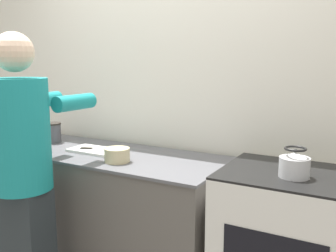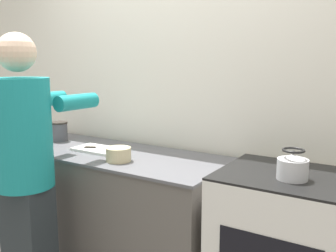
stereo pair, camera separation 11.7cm
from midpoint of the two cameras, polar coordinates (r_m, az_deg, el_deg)
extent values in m
cube|color=silver|center=(2.71, 0.31, 5.37)|extent=(8.00, 0.05, 2.60)
cube|color=#5B5651|center=(2.81, -10.67, -12.92)|extent=(1.72, 0.65, 0.86)
cube|color=#56565B|center=(2.67, -10.96, -4.16)|extent=(1.74, 0.67, 0.02)
cube|color=black|center=(2.07, 16.52, -6.94)|extent=(0.70, 0.60, 0.01)
cube|color=#262D31|center=(2.54, -21.96, -17.14)|extent=(0.31, 0.19, 0.77)
cylinder|color=teal|center=(2.32, -23.07, -1.26)|extent=(0.34, 0.34, 0.64)
sphere|color=beige|center=(2.28, -23.86, 10.29)|extent=(0.22, 0.22, 0.22)
cylinder|color=teal|center=(2.60, -20.03, 3.73)|extent=(0.10, 0.30, 0.10)
cylinder|color=teal|center=(2.38, -15.41, 3.48)|extent=(0.10, 0.30, 0.10)
cube|color=silver|center=(2.71, -12.39, -3.64)|extent=(0.35, 0.21, 0.02)
cube|color=silver|center=(2.69, -11.22, -3.42)|extent=(0.14, 0.09, 0.01)
cube|color=black|center=(2.73, -13.51, -3.33)|extent=(0.09, 0.06, 0.01)
cylinder|color=silver|center=(1.98, 17.10, -6.05)|extent=(0.15, 0.15, 0.10)
cone|color=silver|center=(1.96, 17.19, -4.25)|extent=(0.12, 0.12, 0.03)
sphere|color=black|center=(1.96, 17.22, -3.62)|extent=(0.02, 0.02, 0.02)
torus|color=black|center=(1.96, 17.24, -3.33)|extent=(0.11, 0.11, 0.01)
cylinder|color=#C6B789|center=(2.40, -9.15, -4.39)|extent=(0.16, 0.16, 0.09)
cylinder|color=#4C4C51|center=(3.09, -18.23, -1.07)|extent=(0.13, 0.13, 0.14)
cylinder|color=#28231E|center=(3.08, -18.31, 0.34)|extent=(0.14, 0.14, 0.01)
camera|label=1|loc=(0.06, -91.51, -0.26)|focal=40.00mm
camera|label=2|loc=(0.06, 88.49, 0.26)|focal=40.00mm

